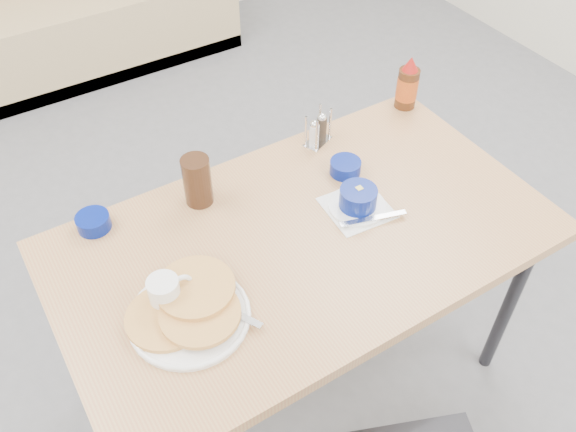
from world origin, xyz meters
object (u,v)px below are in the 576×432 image
coffee_mug (166,292)px  condiment_caddy (318,132)px  booth_bench (66,10)px  butter_bowl (345,167)px  dining_table (304,249)px  syrup_bottle (407,85)px  pancake_plate (189,311)px  grits_setting (358,201)px  amber_tumbler (197,181)px  creamer_bowl (93,222)px

coffee_mug → condiment_caddy: condiment_caddy is taller
booth_bench → butter_bowl: (0.25, -2.38, 0.43)m
booth_bench → coffee_mug: bearing=-99.4°
dining_table → coffee_mug: size_ratio=11.79×
syrup_bottle → pancake_plate: bearing=-157.8°
pancake_plate → grits_setting: 0.59m
dining_table → booth_bench: bearing=90.0°
amber_tumbler → condiment_caddy: amber_tumbler is taller
pancake_plate → condiment_caddy: bearing=32.0°
pancake_plate → syrup_bottle: bearing=22.2°
grits_setting → creamer_bowl: grits_setting is taller
booth_bench → syrup_bottle: (0.64, -2.19, 0.49)m
creamer_bowl → syrup_bottle: 1.13m
amber_tumbler → condiment_caddy: (0.45, 0.05, -0.04)m
booth_bench → dining_table: (0.00, -2.53, 0.35)m
booth_bench → condiment_caddy: bearing=-83.2°
coffee_mug → creamer_bowl: (-0.07, 0.36, -0.03)m
coffee_mug → condiment_caddy: 0.77m
booth_bench → pancake_plate: size_ratio=6.22×
booth_bench → syrup_bottle: 2.34m
coffee_mug → syrup_bottle: bearing=18.6°
coffee_mug → creamer_bowl: coffee_mug is taller
dining_table → amber_tumbler: amber_tumbler is taller
butter_bowl → syrup_bottle: (0.39, 0.18, 0.06)m
condiment_caddy → pancake_plate: bearing=-171.4°
booth_bench → grits_setting: size_ratio=9.33×
syrup_bottle → dining_table: bearing=-152.0°
coffee_mug → amber_tumbler: 0.38m
pancake_plate → dining_table: bearing=11.7°
creamer_bowl → coffee_mug: bearing=-79.0°
dining_table → amber_tumbler: (-0.19, 0.28, 0.14)m
butter_bowl → amber_tumbler: size_ratio=0.62×
pancake_plate → coffee_mug: bearing=114.4°
dining_table → syrup_bottle: (0.64, 0.34, 0.15)m
coffee_mug → creamer_bowl: size_ratio=1.24×
butter_bowl → condiment_caddy: condiment_caddy is taller
pancake_plate → creamer_bowl: size_ratio=3.18×
booth_bench → creamer_bowl: 2.29m
grits_setting → condiment_caddy: (0.07, 0.32, 0.01)m
dining_table → creamer_bowl: bearing=145.4°
booth_bench → amber_tumbler: size_ratio=12.15×
creamer_bowl → condiment_caddy: 0.76m
coffee_mug → butter_bowl: 0.70m
booth_bench → coffee_mug: booth_bench is taller
dining_table → grits_setting: bearing=2.3°
butter_bowl → grits_setting: bearing=-112.7°
pancake_plate → creamer_bowl: pancake_plate is taller
butter_bowl → pancake_plate: bearing=-159.7°
booth_bench → syrup_bottle: size_ratio=9.81×
pancake_plate → syrup_bottle: (1.04, 0.42, 0.06)m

